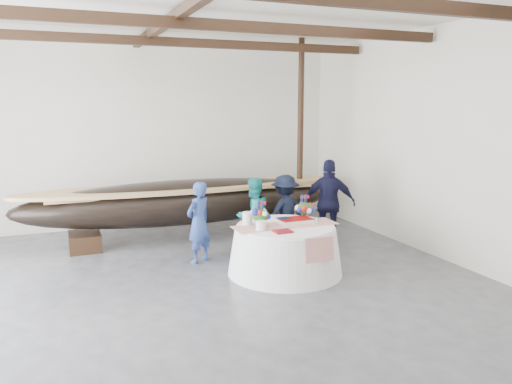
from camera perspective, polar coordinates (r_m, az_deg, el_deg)
name	(u,v)px	position (r m, az deg, el deg)	size (l,w,h in m)	color
floor	(211,317)	(7.38, -5.11, -14.08)	(10.00, 12.00, 0.01)	#3D3D42
wall_back	(139,135)	(12.62, -13.23, 6.38)	(10.00, 0.02, 4.50)	silver
wall_right	(489,149)	(9.48, 25.06, 4.52)	(0.02, 12.00, 4.50)	silver
pavilion_structure	(192,33)	(7.50, -7.32, 17.58)	(9.80, 11.76, 4.50)	black
longboat_display	(186,202)	(11.16, -8.03, -1.11)	(7.21, 1.44, 1.35)	black
banquet_table	(285,249)	(9.00, 3.34, -6.55)	(2.05, 2.05, 0.88)	white
tabletop_items	(282,216)	(8.99, 3.01, -2.70)	(1.90, 1.01, 0.40)	#B52012
guest_woman_blue	(199,222)	(9.57, -6.57, -3.46)	(0.57, 0.37, 1.57)	navy
guest_woman_teal	(253,216)	(10.02, -0.31, -2.77)	(0.76, 0.59, 1.56)	teal
guest_man_left	(285,212)	(10.38, 3.32, -2.32)	(1.01, 0.58, 1.57)	black
guest_man_right	(329,203)	(10.68, 8.37, -1.26)	(1.09, 0.45, 1.86)	black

